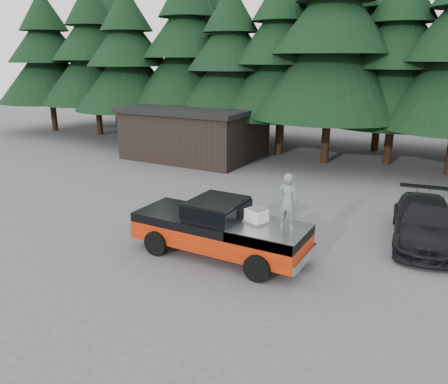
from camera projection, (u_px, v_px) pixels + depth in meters
The scene contains 8 objects.
ground at pixel (228, 250), 14.92m from camera, with size 120.00×120.00×0.00m, color #48484A.
pickup_truck at pixel (220, 236), 14.39m from camera, with size 6.00×2.04×1.33m, color red, non-canonical shape.
truck_cab at pixel (217, 209), 14.15m from camera, with size 1.66×1.90×0.59m, color black.
air_compressor at pixel (256, 216), 13.70m from camera, with size 0.61×0.51×0.42m, color silver.
man_on_bed at pixel (288, 201), 13.08m from camera, with size 0.63×0.41×1.73m, color slate.
parked_car at pixel (425, 222), 15.42m from camera, with size 2.09×5.14×1.49m, color black.
utility_building at pixel (195, 132), 28.64m from camera, with size 8.40×6.40×3.30m.
treeline at pixel (368, 34), 26.81m from camera, with size 60.15×16.05×17.50m.
Camera 1 is at (6.54, -12.01, 6.30)m, focal length 35.00 mm.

